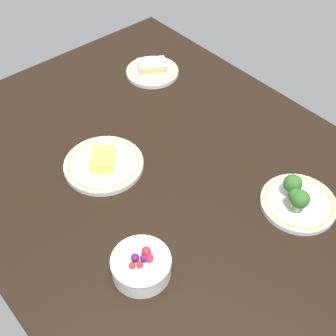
{
  "coord_description": "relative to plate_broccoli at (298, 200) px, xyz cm",
  "views": [
    {
      "loc": [
        -63.17,
        54.43,
        93.29
      ],
      "look_at": [
        0.0,
        0.0,
        6.0
      ],
      "focal_mm": 49.09,
      "sensor_mm": 36.0,
      "label": 1
    }
  ],
  "objects": [
    {
      "name": "dining_table",
      "position": [
        29.24,
        17.02,
        -4.17
      ],
      "size": [
        136.22,
        100.0,
        4.0
      ],
      "primitive_type": "cube",
      "color": "black",
      "rests_on": "ground"
    },
    {
      "name": "plate_broccoli",
      "position": [
        0.0,
        0.0,
        0.0
      ],
      "size": [
        18.86,
        18.86,
        7.97
      ],
      "color": "silver",
      "rests_on": "dining_table"
    },
    {
      "name": "plate_cheese",
      "position": [
        42.35,
        28.52,
        -0.97
      ],
      "size": [
        21.37,
        21.37,
        4.45
      ],
      "color": "silver",
      "rests_on": "dining_table"
    },
    {
      "name": "bowl_berries",
      "position": [
        10.34,
        40.97,
        0.68
      ],
      "size": [
        13.33,
        13.33,
        6.96
      ],
      "color": "silver",
      "rests_on": "dining_table"
    },
    {
      "name": "plate_sandwich",
      "position": [
        67.28,
        -8.82,
        -0.78
      ],
      "size": [
        17.44,
        17.44,
        4.51
      ],
      "color": "silver",
      "rests_on": "dining_table"
    }
  ]
}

